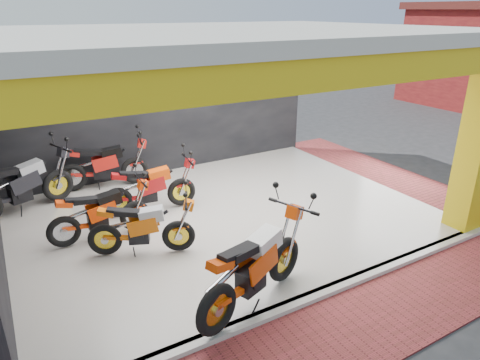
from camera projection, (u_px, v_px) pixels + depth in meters
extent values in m
plane|color=#2D2D30|center=(280.00, 264.00, 7.21)|extent=(80.00, 80.00, 0.00)
cube|color=beige|center=(224.00, 216.00, 8.79)|extent=(8.00, 6.00, 0.10)
cube|color=beige|center=(221.00, 34.00, 7.48)|extent=(8.40, 6.40, 0.20)
cube|color=black|center=(164.00, 106.00, 10.65)|extent=(8.20, 0.20, 3.50)
cube|color=gold|center=(478.00, 143.00, 7.71)|extent=(0.50, 0.50, 3.50)
cube|color=gold|center=(338.00, 71.00, 5.18)|extent=(8.40, 0.30, 0.40)
cube|color=gold|center=(381.00, 43.00, 9.46)|extent=(0.30, 6.40, 0.40)
cube|color=beige|center=(320.00, 294.00, 6.37)|extent=(8.00, 0.20, 0.10)
cube|color=#973134|center=(358.00, 327.00, 5.76)|extent=(9.00, 1.40, 0.03)
cube|color=#973134|center=(388.00, 175.00, 11.05)|extent=(1.40, 7.00, 0.03)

